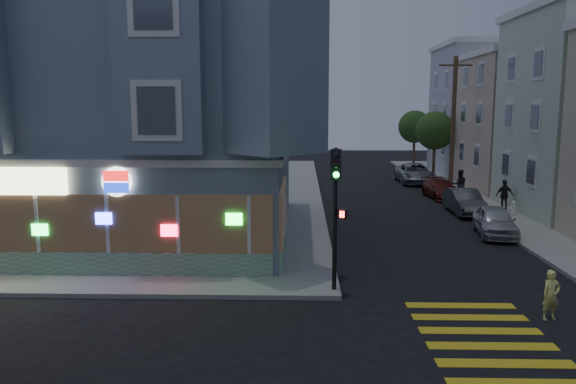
{
  "coord_description": "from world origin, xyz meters",
  "views": [
    {
      "loc": [
        1.77,
        -14.48,
        5.92
      ],
      "look_at": [
        1.27,
        5.49,
        2.82
      ],
      "focal_mm": 35.0,
      "sensor_mm": 36.0,
      "label": 1
    }
  ],
  "objects_px": {
    "street_tree_far": "(415,127)",
    "pedestrian_a": "(459,185)",
    "pedestrian_b": "(504,195)",
    "parked_car_b": "(464,202)",
    "street_tree_near": "(435,131)",
    "fire_hydrant": "(513,207)",
    "parked_car_a": "(495,221)",
    "traffic_signal": "(336,195)",
    "utility_pole": "(453,122)",
    "parked_car_c": "(441,189)",
    "parked_car_d": "(415,173)",
    "running_child": "(551,295)"
  },
  "relations": [
    {
      "from": "street_tree_far",
      "to": "utility_pole",
      "type": "bearing_deg",
      "value": -90.82
    },
    {
      "from": "parked_car_a",
      "to": "pedestrian_b",
      "type": "bearing_deg",
      "value": 74.58
    },
    {
      "from": "parked_car_b",
      "to": "parked_car_c",
      "type": "height_order",
      "value": "parked_car_b"
    },
    {
      "from": "street_tree_near",
      "to": "parked_car_b",
      "type": "xyz_separation_m",
      "value": [
        -1.5,
        -13.93,
        -3.25
      ]
    },
    {
      "from": "parked_car_b",
      "to": "parked_car_c",
      "type": "xyz_separation_m",
      "value": [
        0.0,
        5.2,
        -0.09
      ]
    },
    {
      "from": "utility_pole",
      "to": "street_tree_far",
      "type": "xyz_separation_m",
      "value": [
        0.2,
        14.0,
        -0.86
      ]
    },
    {
      "from": "street_tree_far",
      "to": "parked_car_d",
      "type": "distance_m",
      "value": 10.26
    },
    {
      "from": "parked_car_c",
      "to": "street_tree_far",
      "type": "bearing_deg",
      "value": 79.92
    },
    {
      "from": "traffic_signal",
      "to": "parked_car_b",
      "type": "bearing_deg",
      "value": 76.86
    },
    {
      "from": "parked_car_c",
      "to": "parked_car_d",
      "type": "distance_m",
      "value": 7.15
    },
    {
      "from": "parked_car_d",
      "to": "parked_car_c",
      "type": "bearing_deg",
      "value": -87.32
    },
    {
      "from": "pedestrian_b",
      "to": "parked_car_b",
      "type": "bearing_deg",
      "value": -0.91
    },
    {
      "from": "pedestrian_a",
      "to": "traffic_signal",
      "type": "relative_size",
      "value": 0.42
    },
    {
      "from": "running_child",
      "to": "fire_hydrant",
      "type": "xyz_separation_m",
      "value": [
        4.3,
        14.45,
        -0.15
      ]
    },
    {
      "from": "parked_car_a",
      "to": "utility_pole",
      "type": "bearing_deg",
      "value": 91.66
    },
    {
      "from": "parked_car_c",
      "to": "parked_car_d",
      "type": "xyz_separation_m",
      "value": [
        -0.27,
        7.15,
        0.16
      ]
    },
    {
      "from": "parked_car_d",
      "to": "street_tree_near",
      "type": "bearing_deg",
      "value": 42.3
    },
    {
      "from": "running_child",
      "to": "parked_car_d",
      "type": "xyz_separation_m",
      "value": [
        1.73,
        27.79,
        0.04
      ]
    },
    {
      "from": "parked_car_d",
      "to": "fire_hydrant",
      "type": "xyz_separation_m",
      "value": [
        2.57,
        -13.34,
        -0.19
      ]
    },
    {
      "from": "street_tree_near",
      "to": "pedestrian_b",
      "type": "distance_m",
      "value": 13.87
    },
    {
      "from": "parked_car_c",
      "to": "parked_car_d",
      "type": "relative_size",
      "value": 0.76
    },
    {
      "from": "parked_car_d",
      "to": "running_child",
      "type": "bearing_deg",
      "value": -93.07
    },
    {
      "from": "pedestrian_a",
      "to": "street_tree_far",
      "type": "bearing_deg",
      "value": -89.13
    },
    {
      "from": "running_child",
      "to": "street_tree_far",
      "type": "bearing_deg",
      "value": 74.16
    },
    {
      "from": "parked_car_b",
      "to": "fire_hydrant",
      "type": "xyz_separation_m",
      "value": [
        2.3,
        -0.99,
        -0.13
      ]
    },
    {
      "from": "running_child",
      "to": "utility_pole",
      "type": "bearing_deg",
      "value": 71.48
    },
    {
      "from": "street_tree_near",
      "to": "fire_hydrant",
      "type": "height_order",
      "value": "street_tree_near"
    },
    {
      "from": "traffic_signal",
      "to": "street_tree_near",
      "type": "bearing_deg",
      "value": 88.22
    },
    {
      "from": "fire_hydrant",
      "to": "street_tree_far",
      "type": "bearing_deg",
      "value": 92.0
    },
    {
      "from": "pedestrian_a",
      "to": "parked_car_d",
      "type": "xyz_separation_m",
      "value": [
        -1.04,
        8.52,
        -0.34
      ]
    },
    {
      "from": "parked_car_b",
      "to": "parked_car_a",
      "type": "bearing_deg",
      "value": -90.99
    },
    {
      "from": "pedestrian_b",
      "to": "parked_car_b",
      "type": "relative_size",
      "value": 0.41
    },
    {
      "from": "pedestrian_a",
      "to": "parked_car_d",
      "type": "relative_size",
      "value": 0.35
    },
    {
      "from": "pedestrian_a",
      "to": "parked_car_b",
      "type": "xyz_separation_m",
      "value": [
        -0.77,
        -3.82,
        -0.4
      ]
    },
    {
      "from": "street_tree_far",
      "to": "traffic_signal",
      "type": "distance_m",
      "value": 36.69
    },
    {
      "from": "street_tree_far",
      "to": "traffic_signal",
      "type": "bearing_deg",
      "value": -104.82
    },
    {
      "from": "parked_car_c",
      "to": "fire_hydrant",
      "type": "bearing_deg",
      "value": -74.58
    },
    {
      "from": "pedestrian_a",
      "to": "traffic_signal",
      "type": "bearing_deg",
      "value": 66.7
    },
    {
      "from": "parked_car_a",
      "to": "street_tree_near",
      "type": "bearing_deg",
      "value": 92.95
    },
    {
      "from": "fire_hydrant",
      "to": "parked_car_c",
      "type": "bearing_deg",
      "value": 110.38
    },
    {
      "from": "pedestrian_a",
      "to": "parked_car_b",
      "type": "distance_m",
      "value": 3.92
    },
    {
      "from": "utility_pole",
      "to": "pedestrian_a",
      "type": "bearing_deg",
      "value": -97.41
    },
    {
      "from": "street_tree_far",
      "to": "pedestrian_b",
      "type": "height_order",
      "value": "street_tree_far"
    },
    {
      "from": "street_tree_far",
      "to": "pedestrian_a",
      "type": "xyz_separation_m",
      "value": [
        -0.73,
        -18.11,
        -2.85
      ]
    },
    {
      "from": "utility_pole",
      "to": "parked_car_d",
      "type": "bearing_deg",
      "value": 109.62
    },
    {
      "from": "parked_car_a",
      "to": "parked_car_d",
      "type": "distance_m",
      "value": 17.55
    },
    {
      "from": "fire_hydrant",
      "to": "street_tree_near",
      "type": "bearing_deg",
      "value": 93.07
    },
    {
      "from": "parked_car_c",
      "to": "fire_hydrant",
      "type": "xyz_separation_m",
      "value": [
        2.3,
        -6.19,
        -0.04
      ]
    },
    {
      "from": "street_tree_far",
      "to": "street_tree_near",
      "type": "bearing_deg",
      "value": -90.0
    },
    {
      "from": "pedestrian_b",
      "to": "traffic_signal",
      "type": "distance_m",
      "value": 17.39
    }
  ]
}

